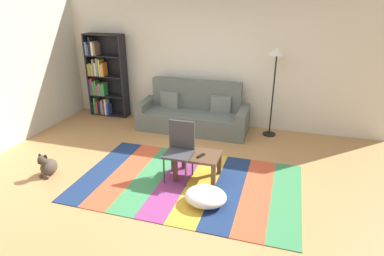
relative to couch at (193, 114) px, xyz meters
The scene contains 12 objects.
ground_plane 2.08m from the couch, 79.76° to the right, with size 14.00×14.00×0.00m, color #B27F4C.
back_wall 1.20m from the couch, 55.26° to the left, with size 6.80×0.10×2.70m, color silver.
left_wall 3.44m from the couch, 157.24° to the right, with size 0.10×5.50×2.70m, color beige.
rug 2.17m from the couch, 75.63° to the right, with size 3.29×2.03×0.01m.
couch is the anchor object (origin of this frame).
bookshelf 2.32m from the couch, behind, with size 0.90×0.28×1.86m.
coffee_table 1.99m from the couch, 71.49° to the right, with size 0.67×0.49×0.40m.
pouf 2.69m from the couch, 69.92° to the right, with size 0.57×0.50×0.21m, color white.
dog 2.98m from the couch, 123.34° to the right, with size 0.22×0.35×0.40m.
standing_lamp 1.93m from the couch, ahead, with size 0.32×0.32×1.75m.
tv_remote 2.06m from the couch, 70.34° to the right, with size 0.04×0.15×0.02m, color black.
folding_chair 1.98m from the couch, 79.31° to the right, with size 0.40×0.40×0.90m.
Camera 1 is at (1.45, -4.10, 2.64)m, focal length 30.49 mm.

